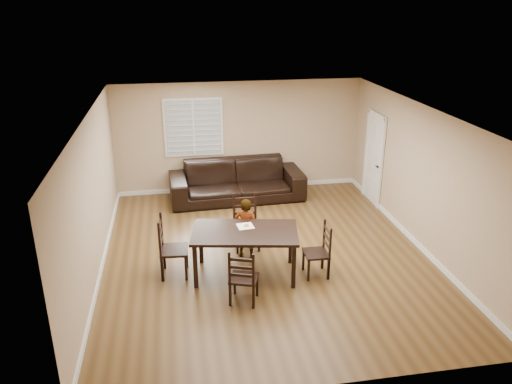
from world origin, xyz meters
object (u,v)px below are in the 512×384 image
(chair_left, at_px, (166,249))
(donut, at_px, (247,225))
(chair_right, at_px, (323,252))
(sofa, at_px, (237,181))
(chair_far, at_px, (242,281))
(chair_near, at_px, (245,222))
(dining_table, at_px, (245,236))
(child, at_px, (246,228))

(chair_left, relative_size, donut, 11.71)
(chair_right, relative_size, sofa, 0.31)
(chair_far, distance_m, sofa, 4.45)
(chair_right, bearing_deg, chair_near, -138.02)
(dining_table, xyz_separation_m, chair_left, (-1.34, 0.22, -0.25))
(dining_table, height_order, sofa, sofa)
(chair_right, distance_m, child, 1.49)
(dining_table, height_order, donut, donut)
(child, xyz_separation_m, sofa, (0.21, 2.88, -0.12))
(chair_far, relative_size, child, 0.82)
(chair_left, bearing_deg, dining_table, -95.42)
(chair_near, relative_size, chair_far, 1.12)
(dining_table, xyz_separation_m, sofa, (0.32, 3.51, -0.29))
(chair_far, relative_size, donut, 10.14)
(chair_far, relative_size, sofa, 0.30)
(chair_near, distance_m, chair_far, 2.06)
(chair_left, relative_size, chair_right, 1.14)
(donut, relative_size, sofa, 0.03)
(donut, bearing_deg, dining_table, -106.29)
(chair_near, distance_m, sofa, 2.40)
(donut, bearing_deg, sofa, 85.43)
(donut, distance_m, sofa, 3.35)
(chair_near, relative_size, chair_left, 0.97)
(chair_right, bearing_deg, dining_table, -98.05)
(chair_right, bearing_deg, sofa, -163.80)
(dining_table, bearing_deg, chair_far, -91.17)
(sofa, bearing_deg, chair_left, -119.31)
(chair_near, bearing_deg, child, -97.39)
(dining_table, distance_m, chair_left, 1.38)
(child, relative_size, donut, 12.43)
(chair_right, xyz_separation_m, child, (-1.21, 0.85, 0.15))
(chair_far, bearing_deg, chair_right, -135.75)
(sofa, bearing_deg, dining_table, -97.74)
(child, height_order, donut, child)
(child, xyz_separation_m, donut, (-0.06, -0.44, 0.27))
(chair_far, bearing_deg, child, -81.24)
(dining_table, xyz_separation_m, child, (0.11, 0.64, -0.17))
(chair_right, bearing_deg, donut, -106.70)
(chair_right, bearing_deg, chair_left, -98.14)
(chair_left, height_order, chair_right, chair_left)
(child, bearing_deg, chair_far, 102.39)
(child, bearing_deg, sofa, -71.14)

